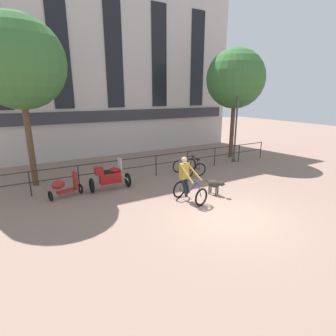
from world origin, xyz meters
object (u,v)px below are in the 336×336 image
object	(u,v)px
parked_motorcycle	(110,177)
parked_bicycle_mid_left	(195,166)
parked_scooter	(64,186)
cyclist_with_bike	(187,182)
dog	(215,184)
street_lamp	(236,122)
parked_bicycle_near_lamp	(183,168)

from	to	relation	value
parked_motorcycle	parked_bicycle_mid_left	bearing A→B (deg)	-86.80
parked_bicycle_mid_left	parked_scooter	bearing A→B (deg)	9.64
cyclist_with_bike	dog	distance (m)	1.37
cyclist_with_bike	street_lamp	xyz separation A→B (m)	(5.83, 3.62, 1.63)
dog	parked_motorcycle	distance (m)	4.43
cyclist_with_bike	parked_bicycle_near_lamp	distance (m)	3.28
parked_bicycle_near_lamp	parked_scooter	xyz separation A→B (m)	(-5.63, -0.14, 0.10)
dog	street_lamp	world-z (taller)	street_lamp
parked_motorcycle	parked_bicycle_near_lamp	distance (m)	3.81
dog	parked_motorcycle	size ratio (longest dim) A/B	0.49
parked_motorcycle	parked_scooter	bearing A→B (deg)	90.08
dog	street_lamp	size ratio (longest dim) A/B	0.20
parked_scooter	cyclist_with_bike	bearing A→B (deg)	-136.33
dog	parked_bicycle_near_lamp	bearing A→B (deg)	60.62
parked_bicycle_mid_left	parked_motorcycle	bearing A→B (deg)	10.54
cyclist_with_bike	parked_bicycle_mid_left	xyz separation A→B (m)	(2.38, 2.82, -0.41)
parked_motorcycle	street_lamp	bearing A→B (deg)	-82.04
parked_motorcycle	parked_scooter	xyz separation A→B (m)	(-1.83, 0.03, -0.10)
parked_motorcycle	parked_bicycle_near_lamp	world-z (taller)	parked_motorcycle
dog	parked_motorcycle	world-z (taller)	parked_motorcycle
parked_bicycle_mid_left	street_lamp	bearing A→B (deg)	-158.55
parked_bicycle_mid_left	cyclist_with_bike	bearing A→B (deg)	58.25
dog	parked_bicycle_near_lamp	xyz separation A→B (m)	(0.30, 2.88, -0.09)
parked_bicycle_mid_left	parked_scooter	world-z (taller)	parked_scooter
parked_bicycle_near_lamp	street_lamp	size ratio (longest dim) A/B	0.28
parked_motorcycle	parked_scooter	world-z (taller)	parked_motorcycle
parked_motorcycle	street_lamp	distance (m)	8.26
parked_bicycle_near_lamp	street_lamp	world-z (taller)	street_lamp
dog	parked_motorcycle	bearing A→B (deg)	118.75
parked_motorcycle	parked_bicycle_mid_left	distance (m)	4.56
parked_bicycle_near_lamp	cyclist_with_bike	bearing A→B (deg)	68.69
dog	parked_scooter	world-z (taller)	parked_scooter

